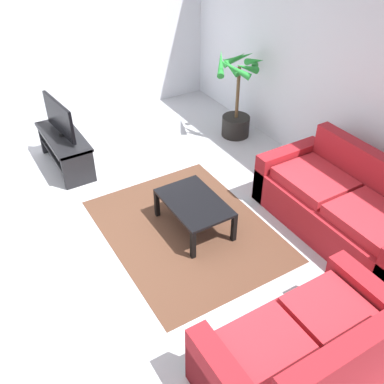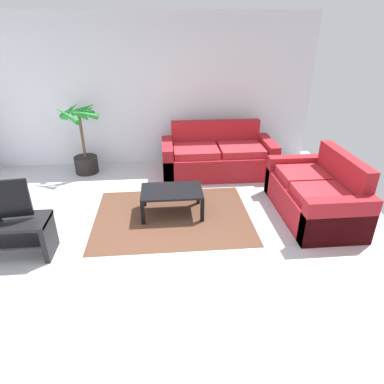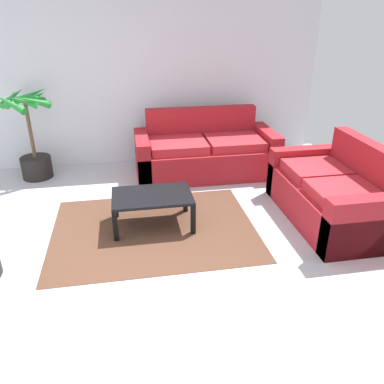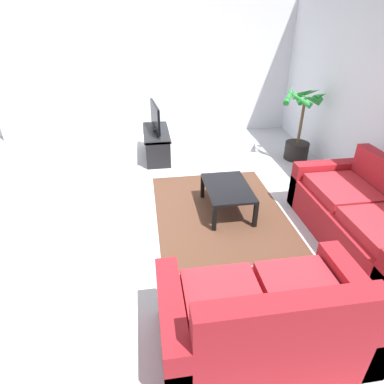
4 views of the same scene
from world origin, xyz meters
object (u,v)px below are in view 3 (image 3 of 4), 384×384
(potted_palm, at_px, (32,142))
(couch_main, at_px, (205,154))
(couch_loveseat, at_px, (333,195))
(coffee_table, at_px, (152,199))

(potted_palm, bearing_deg, couch_main, -6.21)
(couch_main, relative_size, potted_palm, 1.57)
(couch_main, relative_size, couch_loveseat, 1.23)
(couch_loveseat, relative_size, potted_palm, 1.28)
(couch_loveseat, bearing_deg, couch_main, 125.50)
(couch_main, distance_m, potted_palm, 2.43)
(coffee_table, height_order, potted_palm, potted_palm)
(couch_main, bearing_deg, couch_loveseat, -54.50)
(couch_loveseat, distance_m, potted_palm, 4.01)
(couch_loveseat, xyz_separation_m, potted_palm, (-3.55, 1.86, 0.24))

